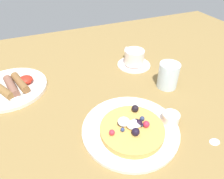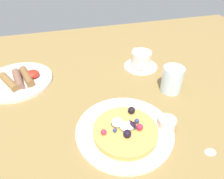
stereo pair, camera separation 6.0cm
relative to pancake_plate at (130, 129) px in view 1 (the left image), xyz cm
name	(u,v)px [view 1 (the left image)]	position (x,y,z in cm)	size (l,w,h in cm)	color
ground_plane	(89,109)	(-7.22, 13.63, -2.01)	(190.23, 123.60, 3.00)	olive
pancake_plate	(130,129)	(0.00, 0.00, 0.00)	(25.23, 25.23, 1.03)	white
pancake_with_berries	(132,128)	(-0.27, -1.31, 1.63)	(16.29, 16.29, 3.61)	gold
syrup_ramekin	(171,118)	(10.84, -2.06, 1.85)	(4.50, 4.50, 2.60)	white
breakfast_plate	(10,88)	(-28.48, 31.23, 0.07)	(23.43, 23.43, 1.17)	silver
fried_breakfast	(14,86)	(-27.08, 29.31, 1.79)	(13.18, 12.92, 2.71)	brown
coffee_saucer	(134,64)	(16.35, 29.36, -0.12)	(12.75, 12.75, 0.79)	white
coffee_cup	(134,57)	(16.32, 29.53, 3.16)	(7.46, 10.39, 5.55)	white
water_glass	(168,75)	(20.06, 12.85, 3.76)	(6.59, 6.59, 8.56)	silver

